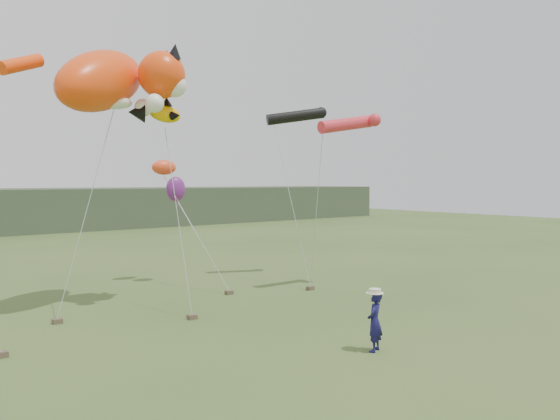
# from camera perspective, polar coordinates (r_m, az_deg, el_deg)

# --- Properties ---
(ground) EXTENTS (120.00, 120.00, 0.00)m
(ground) POSITION_cam_1_polar(r_m,az_deg,el_deg) (17.17, 4.76, -13.02)
(ground) COLOR #385123
(ground) RESTS_ON ground
(festival_attendant) EXTENTS (0.72, 0.62, 1.67)m
(festival_attendant) POSITION_cam_1_polar(r_m,az_deg,el_deg) (15.70, 9.86, -11.43)
(festival_attendant) COLOR #15134A
(festival_attendant) RESTS_ON ground
(sandbag_anchors) EXTENTS (12.88, 3.32, 0.16)m
(sandbag_anchors) POSITION_cam_1_polar(r_m,az_deg,el_deg) (20.34, -10.83, -10.29)
(sandbag_anchors) COLOR brown
(sandbag_anchors) RESTS_ON ground
(cat_kite) EXTENTS (6.29, 4.74, 3.55)m
(cat_kite) POSITION_cam_1_polar(r_m,az_deg,el_deg) (21.58, -16.88, 12.85)
(cat_kite) COLOR #FF440C
(cat_kite) RESTS_ON ground
(fish_kite) EXTENTS (2.19, 1.42, 1.10)m
(fish_kite) POSITION_cam_1_polar(r_m,az_deg,el_deg) (21.96, -12.98, 9.88)
(fish_kite) COLOR #FFB800
(fish_kite) RESTS_ON ground
(tube_kites) EXTENTS (3.44, 5.58, 1.74)m
(tube_kites) POSITION_cam_1_polar(r_m,az_deg,el_deg) (26.03, 4.65, 9.43)
(tube_kites) COLOR black
(tube_kites) RESTS_ON ground
(misc_kites) EXTENTS (1.37, 1.25, 1.94)m
(misc_kites) POSITION_cam_1_polar(r_m,az_deg,el_deg) (26.04, -11.39, 3.20)
(misc_kites) COLOR #FD4A20
(misc_kites) RESTS_ON ground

